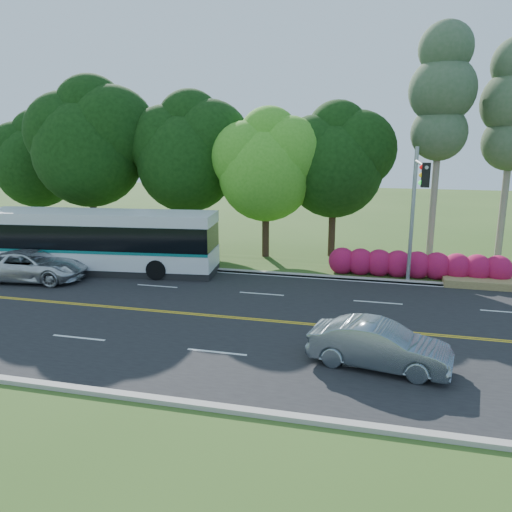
% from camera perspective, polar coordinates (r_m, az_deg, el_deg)
% --- Properties ---
extents(ground, '(120.00, 120.00, 0.00)m').
position_cam_1_polar(ground, '(21.01, -0.19, -7.30)').
color(ground, '#32511B').
rests_on(ground, ground).
extents(road, '(60.00, 14.00, 0.02)m').
position_cam_1_polar(road, '(21.00, -0.19, -7.27)').
color(road, black).
rests_on(road, ground).
extents(curb_north, '(60.00, 0.30, 0.15)m').
position_cam_1_polar(curb_north, '(27.64, 3.39, -2.07)').
color(curb_north, '#A7A297').
rests_on(curb_north, ground).
extents(curb_south, '(60.00, 0.30, 0.15)m').
position_cam_1_polar(curb_south, '(14.78, -7.17, -16.48)').
color(curb_south, '#A7A297').
rests_on(curb_south, ground).
extents(grass_verge, '(60.00, 4.00, 0.10)m').
position_cam_1_polar(grass_verge, '(29.41, 4.04, -1.19)').
color(grass_verge, '#32511B').
rests_on(grass_verge, ground).
extents(lane_markings, '(57.60, 13.82, 0.00)m').
position_cam_1_polar(lane_markings, '(21.02, -0.44, -7.22)').
color(lane_markings, gold).
rests_on(lane_markings, road).
extents(tree_row, '(44.70, 9.10, 13.84)m').
position_cam_1_polar(tree_row, '(32.75, -3.92, 12.11)').
color(tree_row, black).
rests_on(tree_row, ground).
extents(bougainvillea_hedge, '(9.50, 2.25, 1.50)m').
position_cam_1_polar(bougainvillea_hedge, '(28.15, 18.32, -1.11)').
color(bougainvillea_hedge, '#9E0D48').
rests_on(bougainvillea_hedge, ground).
extents(traffic_signal, '(0.42, 6.10, 7.00)m').
position_cam_1_polar(traffic_signal, '(24.70, 17.85, 6.34)').
color(traffic_signal, '#979A9F').
rests_on(traffic_signal, ground).
extents(transit_bus, '(13.28, 4.18, 3.42)m').
position_cam_1_polar(transit_bus, '(29.39, -17.40, 1.54)').
color(transit_bus, white).
rests_on(transit_bus, road).
extents(sedan, '(4.79, 2.40, 1.51)m').
position_cam_1_polar(sedan, '(17.09, 13.91, -9.88)').
color(sedan, slate).
rests_on(sedan, road).
extents(suv, '(5.98, 3.28, 1.59)m').
position_cam_1_polar(suv, '(28.98, -24.23, -1.01)').
color(suv, silver).
rests_on(suv, road).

